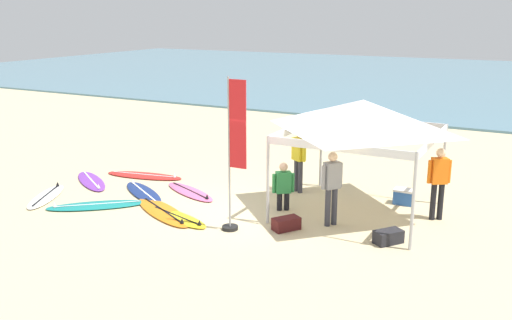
{
  "coord_description": "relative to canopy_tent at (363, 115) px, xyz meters",
  "views": [
    {
      "loc": [
        6.22,
        -11.4,
        4.7
      ],
      "look_at": [
        -0.38,
        1.08,
        1.0
      ],
      "focal_mm": 39.77,
      "sensor_mm": 36.0,
      "label": 1
    }
  ],
  "objects": [
    {
      "name": "ground_plane",
      "position": [
        -2.37,
        -1.16,
        -2.39
      ],
      "size": [
        80.0,
        80.0,
        0.0
      ],
      "primitive_type": "plane",
      "color": "beige"
    },
    {
      "name": "sea",
      "position": [
        -2.37,
        29.58,
        -2.34
      ],
      "size": [
        80.0,
        36.0,
        0.1
      ],
      "primitive_type": "cube",
      "color": "#568499",
      "rests_on": "ground"
    },
    {
      "name": "canopy_tent",
      "position": [
        0.0,
        0.0,
        0.0
      ],
      "size": [
        3.37,
        3.37,
        2.75
      ],
      "color": "#B7B7BC",
      "rests_on": "ground"
    },
    {
      "name": "surfboard_red",
      "position": [
        -6.52,
        0.05,
        -2.35
      ],
      "size": [
        2.46,
        1.07,
        0.19
      ],
      "color": "red",
      "rests_on": "ground"
    },
    {
      "name": "surfboard_white",
      "position": [
        -7.56,
        -2.7,
        -2.35
      ],
      "size": [
        1.37,
        2.05,
        0.19
      ],
      "color": "white",
      "rests_on": "ground"
    },
    {
      "name": "surfboard_teal",
      "position": [
        -5.89,
        -2.61,
        -2.35
      ],
      "size": [
        2.3,
        2.09,
        0.19
      ],
      "color": "#19847F",
      "rests_on": "ground"
    },
    {
      "name": "surfboard_yellow",
      "position": [
        -3.63,
        -2.36,
        -2.35
      ],
      "size": [
        2.1,
        1.12,
        0.19
      ],
      "color": "yellow",
      "rests_on": "ground"
    },
    {
      "name": "surfboard_pink",
      "position": [
        -4.46,
        -0.61,
        -2.35
      ],
      "size": [
        2.12,
        1.38,
        0.19
      ],
      "color": "pink",
      "rests_on": "ground"
    },
    {
      "name": "surfboard_orange",
      "position": [
        -4.15,
        -2.21,
        -2.35
      ],
      "size": [
        2.53,
        1.79,
        0.19
      ],
      "color": "orange",
      "rests_on": "ground"
    },
    {
      "name": "surfboard_purple",
      "position": [
        -7.51,
        -1.11,
        -2.35
      ],
      "size": [
        2.13,
        1.7,
        0.19
      ],
      "color": "purple",
      "rests_on": "ground"
    },
    {
      "name": "surfboard_navy",
      "position": [
        -5.53,
        -1.24,
        -2.35
      ],
      "size": [
        2.16,
        1.67,
        0.19
      ],
      "color": "navy",
      "rests_on": "ground"
    },
    {
      "name": "person_grey",
      "position": [
        -0.3,
        -1.07,
        -1.4
      ],
      "size": [
        0.38,
        0.47,
        1.71
      ],
      "color": "#383842",
      "rests_on": "ground"
    },
    {
      "name": "person_orange",
      "position": [
        1.74,
        0.42,
        -1.4
      ],
      "size": [
        0.48,
        0.38,
        1.71
      ],
      "color": "black",
      "rests_on": "ground"
    },
    {
      "name": "person_yellow",
      "position": [
        -1.95,
        0.84,
        -1.4
      ],
      "size": [
        0.49,
        0.37,
        1.71
      ],
      "color": "#383842",
      "rests_on": "ground"
    },
    {
      "name": "person_green",
      "position": [
        -1.69,
        -0.67,
        -1.73
      ],
      "size": [
        0.46,
        0.39,
        1.2
      ],
      "color": "black",
      "rests_on": "ground"
    },
    {
      "name": "banner_flag",
      "position": [
        -2.07,
        -2.38,
        -0.82
      ],
      "size": [
        0.6,
        0.36,
        3.4
      ],
      "color": "#99999E",
      "rests_on": "ground"
    },
    {
      "name": "gear_bag_near_tent",
      "position": [
        1.14,
        -1.49,
        -2.25
      ],
      "size": [
        0.61,
        0.67,
        0.28
      ],
      "primitive_type": "cube",
      "rotation": [
        0.0,
        0.0,
        0.94
      ],
      "color": "#232328",
      "rests_on": "ground"
    },
    {
      "name": "gear_bag_by_pole",
      "position": [
        -1.07,
        -1.8,
        -2.25
      ],
      "size": [
        0.6,
        0.68,
        0.28
      ],
      "primitive_type": "cube",
      "rotation": [
        0.0,
        0.0,
        0.98
      ],
      "color": "#4C1919",
      "rests_on": "ground"
    },
    {
      "name": "cooler_box",
      "position": [
        0.81,
        1.17,
        -2.19
      ],
      "size": [
        0.5,
        0.36,
        0.39
      ],
      "color": "#2D60B7",
      "rests_on": "ground"
    }
  ]
}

